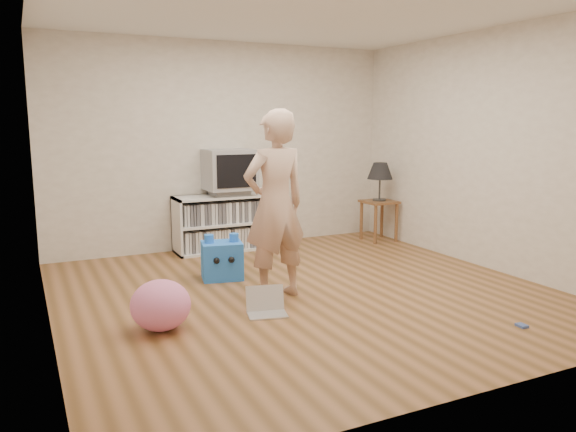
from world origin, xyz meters
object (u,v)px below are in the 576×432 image
(plush_blue, at_px, (222,260))
(laptop, at_px, (266,306))
(plush_pink, at_px, (161,305))
(dvd_deck, at_px, (230,192))
(media_unit, at_px, (230,222))
(side_table, at_px, (379,210))
(table_lamp, at_px, (380,172))
(person, at_px, (275,205))
(crt_tv, at_px, (229,170))

(plush_blue, bearing_deg, laptop, -78.99)
(plush_pink, bearing_deg, dvd_deck, 58.86)
(dvd_deck, distance_m, laptop, 2.56)
(media_unit, relative_size, laptop, 3.70)
(dvd_deck, distance_m, plush_blue, 1.44)
(plush_pink, bearing_deg, side_table, 30.35)
(side_table, distance_m, table_lamp, 0.53)
(table_lamp, xyz_separation_m, plush_blue, (-2.55, -0.86, -0.74))
(person, distance_m, plush_blue, 1.06)
(media_unit, relative_size, side_table, 2.55)
(crt_tv, distance_m, table_lamp, 2.05)
(media_unit, relative_size, crt_tv, 2.33)
(crt_tv, distance_m, plush_pink, 2.91)
(dvd_deck, xyz_separation_m, table_lamp, (2.01, -0.37, 0.21))
(media_unit, xyz_separation_m, dvd_deck, (0.00, -0.02, 0.39))
(media_unit, bearing_deg, crt_tv, -90.00)
(table_lamp, distance_m, plush_pink, 4.07)
(plush_pink, bearing_deg, crt_tv, 58.82)
(side_table, bearing_deg, media_unit, 169.14)
(side_table, height_order, table_lamp, table_lamp)
(crt_tv, relative_size, table_lamp, 1.17)
(side_table, bearing_deg, dvd_deck, 169.58)
(side_table, xyz_separation_m, person, (-2.30, -1.64, 0.45))
(plush_pink, bearing_deg, person, 18.16)
(dvd_deck, distance_m, table_lamp, 2.06)
(dvd_deck, bearing_deg, plush_pink, -121.14)
(crt_tv, relative_size, side_table, 1.09)
(crt_tv, xyz_separation_m, person, (-0.29, -2.01, -0.16))
(crt_tv, height_order, side_table, crt_tv)
(side_table, relative_size, laptop, 1.45)
(side_table, distance_m, laptop, 3.29)
(dvd_deck, relative_size, plush_blue, 0.95)
(laptop, bearing_deg, plush_blue, 102.79)
(person, height_order, plush_pink, person)
(plush_blue, bearing_deg, plush_pink, -116.20)
(person, xyz_separation_m, laptop, (-0.26, -0.39, -0.80))
(table_lamp, relative_size, plush_pink, 1.09)
(crt_tv, bearing_deg, plush_blue, -113.69)
(side_table, bearing_deg, person, -144.44)
(media_unit, relative_size, plush_pink, 2.98)
(table_lamp, xyz_separation_m, plush_pink, (-3.46, -2.02, -0.74))
(person, height_order, laptop, person)
(media_unit, height_order, person, person)
(table_lamp, bearing_deg, dvd_deck, 169.58)
(media_unit, xyz_separation_m, plush_pink, (-1.45, -2.41, -0.15))
(dvd_deck, relative_size, table_lamp, 0.87)
(dvd_deck, height_order, person, person)
(crt_tv, bearing_deg, side_table, -10.33)
(dvd_deck, relative_size, crt_tv, 0.75)
(table_lamp, height_order, laptop, table_lamp)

